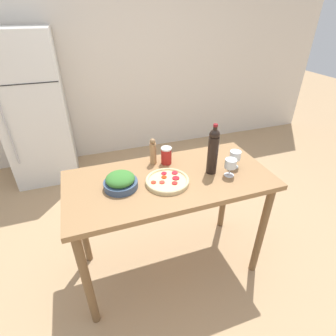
{
  "coord_description": "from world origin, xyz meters",
  "views": [
    {
      "loc": [
        -0.49,
        -1.39,
        1.88
      ],
      "look_at": [
        0.0,
        0.03,
        0.94
      ],
      "focal_mm": 28.0,
      "sensor_mm": 36.0,
      "label": 1
    }
  ],
  "objects_px": {
    "wine_glass_near": "(230,164)",
    "wine_bottle": "(213,151)",
    "refrigerator": "(34,111)",
    "salt_canister": "(166,156)",
    "homemade_pizza": "(167,181)",
    "wine_glass_far": "(235,156)",
    "salad_bowl": "(121,182)",
    "pepper_mill": "(153,152)"
  },
  "relations": [
    {
      "from": "wine_bottle",
      "to": "pepper_mill",
      "type": "distance_m",
      "value": 0.44
    },
    {
      "from": "pepper_mill",
      "to": "salad_bowl",
      "type": "distance_m",
      "value": 0.37
    },
    {
      "from": "wine_glass_far",
      "to": "salt_canister",
      "type": "height_order",
      "value": "salt_canister"
    },
    {
      "from": "pepper_mill",
      "to": "wine_glass_near",
      "type": "bearing_deg",
      "value": -36.54
    },
    {
      "from": "homemade_pizza",
      "to": "salt_canister",
      "type": "relative_size",
      "value": 2.27
    },
    {
      "from": "wine_glass_far",
      "to": "wine_bottle",
      "type": "bearing_deg",
      "value": -176.85
    },
    {
      "from": "wine_bottle",
      "to": "wine_glass_far",
      "type": "xyz_separation_m",
      "value": [
        0.19,
        0.01,
        -0.08
      ]
    },
    {
      "from": "refrigerator",
      "to": "wine_glass_far",
      "type": "xyz_separation_m",
      "value": [
        1.48,
        -1.87,
        0.12
      ]
    },
    {
      "from": "salad_bowl",
      "to": "homemade_pizza",
      "type": "height_order",
      "value": "salad_bowl"
    },
    {
      "from": "wine_glass_near",
      "to": "wine_glass_far",
      "type": "height_order",
      "value": "same"
    },
    {
      "from": "refrigerator",
      "to": "salad_bowl",
      "type": "relative_size",
      "value": 7.83
    },
    {
      "from": "pepper_mill",
      "to": "salad_bowl",
      "type": "height_order",
      "value": "pepper_mill"
    },
    {
      "from": "pepper_mill",
      "to": "salt_canister",
      "type": "relative_size",
      "value": 1.56
    },
    {
      "from": "wine_glass_near",
      "to": "wine_bottle",
      "type": "bearing_deg",
      "value": 141.79
    },
    {
      "from": "pepper_mill",
      "to": "salt_canister",
      "type": "bearing_deg",
      "value": -19.78
    },
    {
      "from": "wine_bottle",
      "to": "pepper_mill",
      "type": "relative_size",
      "value": 1.8
    },
    {
      "from": "wine_glass_near",
      "to": "pepper_mill",
      "type": "distance_m",
      "value": 0.56
    },
    {
      "from": "wine_glass_far",
      "to": "salt_canister",
      "type": "bearing_deg",
      "value": 154.82
    },
    {
      "from": "salad_bowl",
      "to": "wine_glass_near",
      "type": "bearing_deg",
      "value": -7.86
    },
    {
      "from": "wine_bottle",
      "to": "refrigerator",
      "type": "bearing_deg",
      "value": 124.45
    },
    {
      "from": "salad_bowl",
      "to": "homemade_pizza",
      "type": "distance_m",
      "value": 0.3
    },
    {
      "from": "refrigerator",
      "to": "pepper_mill",
      "type": "distance_m",
      "value": 1.89
    },
    {
      "from": "refrigerator",
      "to": "salad_bowl",
      "type": "height_order",
      "value": "refrigerator"
    },
    {
      "from": "homemade_pizza",
      "to": "refrigerator",
      "type": "bearing_deg",
      "value": 116.72
    },
    {
      "from": "refrigerator",
      "to": "salt_canister",
      "type": "height_order",
      "value": "refrigerator"
    },
    {
      "from": "wine_glass_near",
      "to": "salt_canister",
      "type": "height_order",
      "value": "salt_canister"
    },
    {
      "from": "pepper_mill",
      "to": "homemade_pizza",
      "type": "height_order",
      "value": "pepper_mill"
    },
    {
      "from": "salad_bowl",
      "to": "pepper_mill",
      "type": "bearing_deg",
      "value": 39.03
    },
    {
      "from": "wine_glass_near",
      "to": "salad_bowl",
      "type": "height_order",
      "value": "wine_glass_near"
    },
    {
      "from": "wine_bottle",
      "to": "wine_glass_near",
      "type": "bearing_deg",
      "value": -38.21
    },
    {
      "from": "refrigerator",
      "to": "salt_canister",
      "type": "distance_m",
      "value": 1.96
    },
    {
      "from": "wine_glass_far",
      "to": "salad_bowl",
      "type": "relative_size",
      "value": 0.58
    },
    {
      "from": "wine_glass_far",
      "to": "homemade_pizza",
      "type": "distance_m",
      "value": 0.53
    },
    {
      "from": "wine_glass_far",
      "to": "pepper_mill",
      "type": "height_order",
      "value": "pepper_mill"
    },
    {
      "from": "salt_canister",
      "to": "pepper_mill",
      "type": "bearing_deg",
      "value": 160.22
    },
    {
      "from": "refrigerator",
      "to": "homemade_pizza",
      "type": "height_order",
      "value": "refrigerator"
    },
    {
      "from": "wine_glass_near",
      "to": "wine_glass_far",
      "type": "distance_m",
      "value": 0.13
    },
    {
      "from": "wine_glass_near",
      "to": "wine_glass_far",
      "type": "bearing_deg",
      "value": 44.56
    },
    {
      "from": "wine_glass_near",
      "to": "salt_canister",
      "type": "distance_m",
      "value": 0.46
    },
    {
      "from": "wine_bottle",
      "to": "homemade_pizza",
      "type": "height_order",
      "value": "wine_bottle"
    },
    {
      "from": "wine_glass_near",
      "to": "homemade_pizza",
      "type": "height_order",
      "value": "wine_glass_near"
    },
    {
      "from": "refrigerator",
      "to": "homemade_pizza",
      "type": "relative_size",
      "value": 5.88
    }
  ]
}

